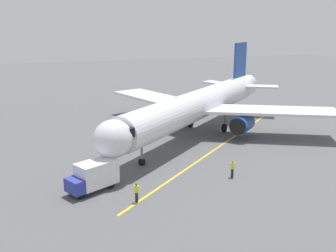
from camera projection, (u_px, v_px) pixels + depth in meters
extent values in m
plane|color=#565659|center=(197.00, 132.00, 53.59)|extent=(220.00, 220.00, 0.00)
cube|color=yellow|center=(218.00, 147.00, 46.98)|extent=(30.84, 25.84, 0.01)
cylinder|color=silver|center=(198.00, 105.00, 51.38)|extent=(28.52, 24.72, 3.80)
ellipsoid|color=silver|center=(113.00, 139.00, 36.13)|extent=(5.38, 5.34, 3.61)
cone|color=silver|center=(245.00, 86.00, 66.89)|extent=(4.50, 4.55, 3.42)
cube|color=black|center=(122.00, 130.00, 37.16)|extent=(3.30, 3.50, 0.90)
cube|color=silver|center=(270.00, 111.00, 50.54)|extent=(17.49, 12.62, 0.36)
cylinder|color=#1E479E|center=(242.00, 124.00, 49.96)|extent=(4.08, 3.95, 2.30)
cylinder|color=black|center=(237.00, 127.00, 48.49)|extent=(1.50, 1.74, 2.10)
cube|color=silver|center=(158.00, 98.00, 58.77)|extent=(10.19, 17.82, 0.36)
cylinder|color=#1E479E|center=(164.00, 114.00, 55.55)|extent=(4.08, 3.95, 2.30)
cylinder|color=black|center=(158.00, 116.00, 54.09)|extent=(1.50, 1.74, 2.10)
cube|color=#1E479E|center=(240.00, 65.00, 63.41)|extent=(3.91, 3.35, 7.20)
cube|color=silver|center=(258.00, 86.00, 62.43)|extent=(6.70, 5.43, 0.24)
cube|color=silver|center=(220.00, 83.00, 65.51)|extent=(4.61, 6.83, 0.24)
cylinder|color=slate|center=(142.00, 149.00, 40.67)|extent=(0.24, 0.24, 2.77)
cylinder|color=black|center=(142.00, 162.00, 41.02)|extent=(0.83, 0.79, 0.70)
cylinder|color=slate|center=(225.00, 118.00, 53.19)|extent=(0.24, 0.24, 2.77)
cylinder|color=black|center=(224.00, 128.00, 53.55)|extent=(1.13, 1.05, 1.10)
cylinder|color=slate|center=(191.00, 114.00, 55.70)|extent=(0.24, 0.24, 2.77)
cylinder|color=black|center=(190.00, 123.00, 56.05)|extent=(1.13, 1.05, 1.10)
cylinder|color=#23232D|center=(137.00, 197.00, 32.44)|extent=(0.26, 0.26, 0.88)
cube|color=#D8EA19|center=(136.00, 189.00, 32.25)|extent=(0.45, 0.39, 0.60)
cube|color=silver|center=(136.00, 189.00, 32.25)|extent=(0.47, 0.41, 0.10)
sphere|color=brown|center=(136.00, 184.00, 32.15)|extent=(0.22, 0.22, 0.22)
cylinder|color=#23232D|center=(232.00, 173.00, 37.72)|extent=(0.26, 0.26, 0.88)
cube|color=#D8EA19|center=(233.00, 166.00, 37.53)|extent=(0.45, 0.38, 0.60)
cube|color=silver|center=(233.00, 166.00, 37.53)|extent=(0.47, 0.40, 0.10)
sphere|color=#9E7051|center=(233.00, 162.00, 37.43)|extent=(0.22, 0.22, 0.22)
cylinder|color=#23232D|center=(114.00, 144.00, 46.99)|extent=(0.26, 0.26, 0.88)
cube|color=#D8EA19|center=(114.00, 138.00, 46.80)|extent=(0.44, 0.44, 0.60)
cube|color=silver|center=(114.00, 138.00, 46.80)|extent=(0.46, 0.46, 0.10)
sphere|color=brown|center=(114.00, 134.00, 46.69)|extent=(0.22, 0.22, 0.22)
cube|color=#2D3899|center=(78.00, 185.00, 33.51)|extent=(2.36, 2.45, 1.20)
cube|color=black|center=(71.00, 185.00, 32.97)|extent=(0.88, 1.60, 0.70)
cube|color=silver|center=(97.00, 173.00, 34.74)|extent=(4.11, 3.37, 2.20)
cylinder|color=black|center=(81.00, 194.00, 33.05)|extent=(0.87, 0.59, 0.84)
cylinder|color=black|center=(72.00, 190.00, 33.93)|extent=(0.87, 0.59, 0.84)
cylinder|color=black|center=(111.00, 184.00, 35.28)|extent=(0.87, 0.59, 0.84)
cylinder|color=black|center=(102.00, 180.00, 36.15)|extent=(0.87, 0.59, 0.84)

